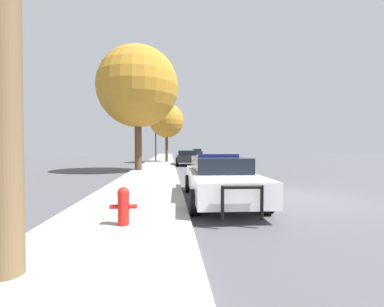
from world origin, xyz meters
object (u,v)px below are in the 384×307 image
(car_background_distant, at_px, (197,152))
(car_background_midblock, at_px, (187,157))
(tree_sidewalk_mid, at_px, (167,121))
(tree_sidewalk_near, at_px, (138,87))
(traffic_light, at_px, (166,128))
(fire_hydrant, at_px, (123,205))
(police_car, at_px, (219,177))

(car_background_distant, distance_m, car_background_midblock, 27.03)
(tree_sidewalk_mid, xyz_separation_m, tree_sidewalk_near, (-1.79, -10.32, 1.16))
(traffic_light, relative_size, tree_sidewalk_mid, 0.88)
(car_background_distant, height_order, car_background_midblock, car_background_distant)
(fire_hydrant, bearing_deg, police_car, 48.10)
(tree_sidewalk_near, bearing_deg, police_car, -69.43)
(traffic_light, bearing_deg, tree_sidewalk_mid, -86.18)
(police_car, bearing_deg, car_background_midblock, -88.58)
(fire_hydrant, xyz_separation_m, tree_sidewalk_mid, (0.58, 22.81, 4.04))
(fire_hydrant, height_order, car_background_distant, car_background_distant)
(fire_hydrant, relative_size, tree_sidewalk_mid, 0.12)
(traffic_light, height_order, tree_sidewalk_mid, tree_sidewalk_mid)
(car_background_distant, bearing_deg, traffic_light, -107.70)
(tree_sidewalk_near, bearing_deg, traffic_light, 82.41)
(fire_hydrant, relative_size, tree_sidewalk_near, 0.09)
(traffic_light, height_order, tree_sidewalk_near, tree_sidewalk_near)
(tree_sidewalk_mid, relative_size, tree_sidewalk_near, 0.75)
(police_car, relative_size, car_background_midblock, 1.30)
(police_car, relative_size, tree_sidewalk_near, 0.65)
(police_car, bearing_deg, tree_sidewalk_near, -67.91)
(fire_hydrant, relative_size, car_background_midblock, 0.18)
(fire_hydrant, height_order, traffic_light, traffic_light)
(car_background_midblock, bearing_deg, tree_sidewalk_mid, 115.28)
(police_car, distance_m, car_background_midblock, 15.84)
(police_car, distance_m, traffic_light, 22.50)
(fire_hydrant, xyz_separation_m, car_background_distant, (6.22, 45.34, 0.22))
(traffic_light, distance_m, car_background_midblock, 7.40)
(fire_hydrant, relative_size, car_background_distant, 0.17)
(tree_sidewalk_mid, bearing_deg, car_background_distant, 75.95)
(car_background_midblock, xyz_separation_m, tree_sidewalk_near, (-3.69, -6.08, 4.98))
(tree_sidewalk_near, bearing_deg, car_background_midblock, 58.73)
(police_car, bearing_deg, fire_hydrant, 49.62)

